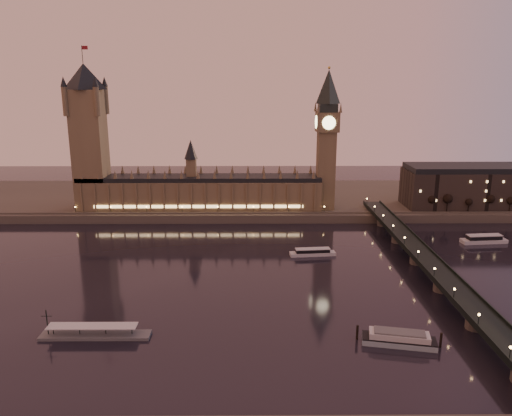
{
  "coord_description": "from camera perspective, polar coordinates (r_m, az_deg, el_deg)",
  "views": [
    {
      "loc": [
        -0.29,
        -245.27,
        100.48
      ],
      "look_at": [
        1.51,
        35.0,
        28.46
      ],
      "focal_mm": 35.0,
      "sensor_mm": 36.0,
      "label": 1
    }
  ],
  "objects": [
    {
      "name": "bare_tree_1",
      "position": [
        392.03,
        21.25,
        0.79
      ],
      "size": [
        5.78,
        5.78,
        11.75
      ],
      "color": "black",
      "rests_on": "ground"
    },
    {
      "name": "victoria_tower",
      "position": [
        386.89,
        -18.6,
        8.53
      ],
      "size": [
        31.68,
        31.68,
        118.0
      ],
      "color": "brown",
      "rests_on": "ground"
    },
    {
      "name": "moored_barge",
      "position": [
        209.03,
        16.03,
        -14.14
      ],
      "size": [
        32.09,
        13.39,
        6.0
      ],
      "rotation": [
        0.0,
        0.0,
        -0.2
      ],
      "color": "#8DA7B4",
      "rests_on": "ground"
    },
    {
      "name": "westminster_bridge",
      "position": [
        278.6,
        19.04,
        -6.34
      ],
      "size": [
        13.2,
        260.0,
        15.3
      ],
      "color": "black",
      "rests_on": "ground"
    },
    {
      "name": "bare_tree_2",
      "position": [
        397.65,
        23.21,
        0.78
      ],
      "size": [
        5.78,
        5.78,
        11.75
      ],
      "color": "black",
      "rests_on": "ground"
    },
    {
      "name": "bare_tree_0",
      "position": [
        386.89,
        19.23,
        0.79
      ],
      "size": [
        5.78,
        5.78,
        11.75
      ],
      "color": "black",
      "rests_on": "ground"
    },
    {
      "name": "ground",
      "position": [
        265.05,
        -0.28,
        -7.87
      ],
      "size": [
        700.0,
        700.0,
        0.0
      ],
      "primitive_type": "plane",
      "color": "black",
      "rests_on": "ground"
    },
    {
      "name": "bare_tree_4",
      "position": [
        410.22,
        26.96,
        0.76
      ],
      "size": [
        5.78,
        5.78,
        11.75
      ],
      "color": "black",
      "rests_on": "ground"
    },
    {
      "name": "bare_tree_3",
      "position": [
        403.72,
        25.11,
        0.77
      ],
      "size": [
        5.78,
        5.78,
        11.75
      ],
      "color": "black",
      "rests_on": "ground"
    },
    {
      "name": "far_embankment",
      "position": [
        422.78,
        3.75,
        1.05
      ],
      "size": [
        560.0,
        130.0,
        6.0
      ],
      "primitive_type": "cube",
      "color": "#423D35",
      "rests_on": "ground"
    },
    {
      "name": "palace_of_westminster",
      "position": [
        376.75,
        -6.43,
        2.25
      ],
      "size": [
        180.0,
        26.62,
        52.0
      ],
      "color": "brown",
      "rests_on": "ground"
    },
    {
      "name": "cruise_boat_a",
      "position": [
        297.29,
        6.48,
        -5.05
      ],
      "size": [
        27.29,
        8.3,
        4.3
      ],
      "rotation": [
        0.0,
        0.0,
        0.09
      ],
      "color": "silver",
      "rests_on": "ground"
    },
    {
      "name": "cruise_boat_b",
      "position": [
        349.07,
        24.6,
        -3.27
      ],
      "size": [
        29.36,
        9.81,
        5.32
      ],
      "rotation": [
        0.0,
        0.0,
        0.09
      ],
      "color": "silver",
      "rests_on": "ground"
    },
    {
      "name": "pontoon_pier",
      "position": [
        217.2,
        -17.93,
        -13.53
      ],
      "size": [
        44.18,
        7.36,
        11.78
      ],
      "color": "#595B5E",
      "rests_on": "ground"
    },
    {
      "name": "big_ben",
      "position": [
        372.05,
        8.11,
        8.64
      ],
      "size": [
        17.68,
        17.68,
        104.0
      ],
      "color": "brown",
      "rests_on": "ground"
    },
    {
      "name": "city_block",
      "position": [
        431.0,
        26.6,
        2.42
      ],
      "size": [
        155.0,
        45.0,
        34.0
      ],
      "color": "black",
      "rests_on": "ground"
    }
  ]
}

